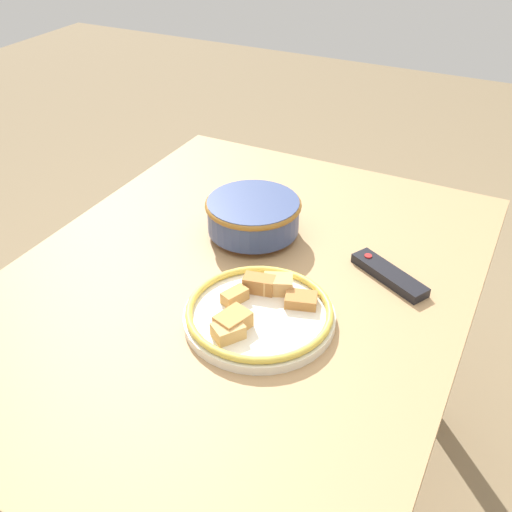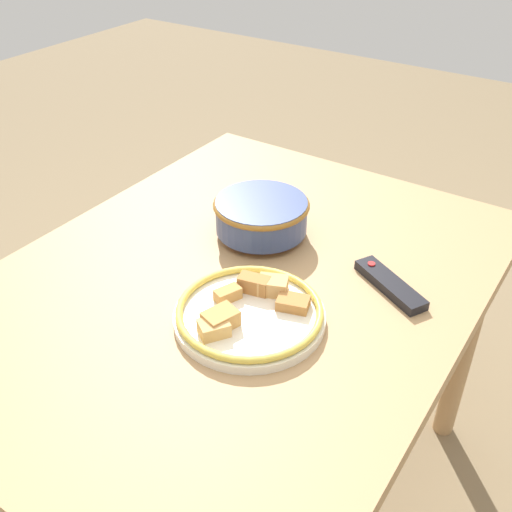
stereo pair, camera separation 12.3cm
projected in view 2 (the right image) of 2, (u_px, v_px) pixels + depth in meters
name	position (u px, v px, depth m)	size (l,w,h in m)	color
ground_plane	(241.00, 494.00, 1.67)	(8.00, 8.00, 0.00)	#7F6B4C
dining_table	(236.00, 311.00, 1.29)	(1.21, 0.92, 0.75)	tan
noodle_bowl	(261.00, 215.00, 1.35)	(0.22, 0.22, 0.09)	#384775
food_plate	(249.00, 313.00, 1.12)	(0.29, 0.29, 0.05)	silver
tv_remote	(390.00, 284.00, 1.21)	(0.13, 0.18, 0.02)	black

